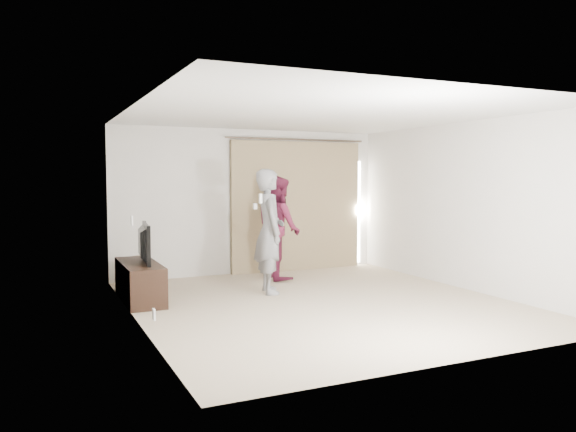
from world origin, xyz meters
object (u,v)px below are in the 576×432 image
at_px(tv_console, 140,282).
at_px(tv, 139,243).
at_px(person_man, 269,231).
at_px(person_woman, 279,228).

distance_m(tv_console, tv, 0.55).
relative_size(tv_console, person_man, 0.76).
relative_size(tv_console, tv, 1.47).
bearing_deg(tv_console, person_woman, 17.39).
xyz_separation_m(tv, person_woman, (2.48, 0.78, 0.06)).
bearing_deg(tv_console, tv, 0.00).
height_order(person_man, person_woman, person_man).
xyz_separation_m(tv_console, tv, (0.00, 0.00, 0.55)).
xyz_separation_m(tv_console, person_woman, (2.48, 0.78, 0.61)).
relative_size(tv, person_woman, 0.55).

